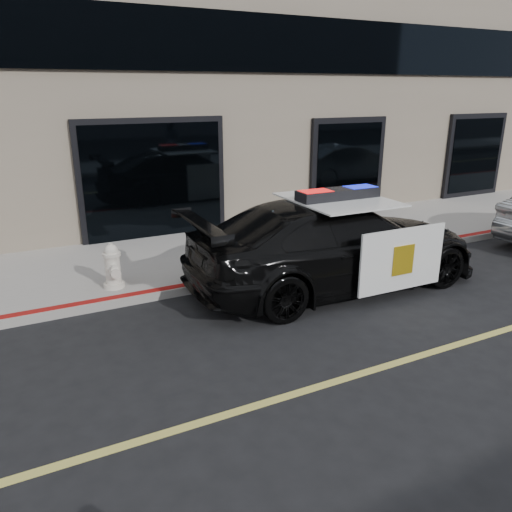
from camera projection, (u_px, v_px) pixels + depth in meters
name	position (u px, v px, depth m)	size (l,w,h in m)	color
ground	(382.00, 367.00, 6.54)	(120.00, 120.00, 0.00)	black
sidewalk_n	(224.00, 252.00, 10.96)	(60.00, 3.50, 0.15)	gray
police_car	(336.00, 243.00, 9.04)	(2.63, 5.62, 1.82)	black
fire_hydrant	(113.00, 267.00, 8.68)	(0.37, 0.51, 0.81)	silver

